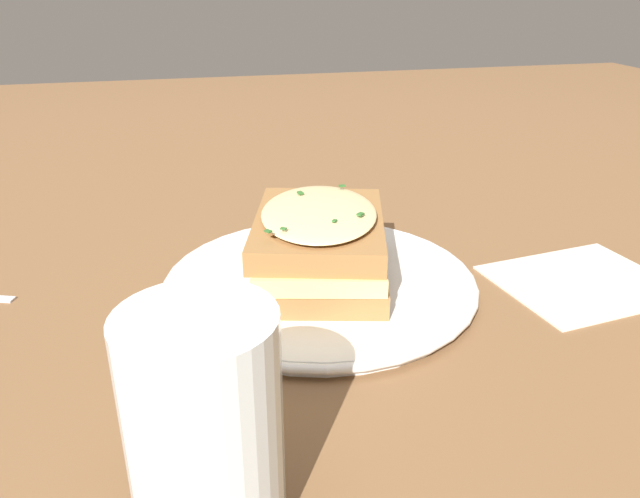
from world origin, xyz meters
name	(u,v)px	position (x,y,z in m)	size (l,w,h in m)	color
ground_plane	(295,296)	(0.00, 0.00, 0.00)	(2.40, 2.40, 0.00)	brown
dinner_plate	(320,282)	(0.02, 0.01, 0.01)	(0.27, 0.27, 0.01)	white
sandwich	(320,244)	(0.02, 0.01, 0.04)	(0.14, 0.17, 0.06)	olive
water_glass	(205,426)	(-0.09, -0.22, 0.06)	(0.07, 0.07, 0.12)	silver
napkin	(582,281)	(0.25, -0.04, 0.00)	(0.15, 0.12, 0.00)	silver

